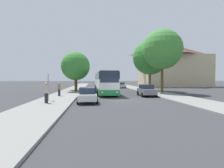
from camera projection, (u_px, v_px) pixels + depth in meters
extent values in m
plane|color=#38383A|center=(121.00, 100.00, 19.33)|extent=(300.00, 300.00, 0.00)
cube|color=gray|center=(56.00, 100.00, 18.58)|extent=(4.00, 120.00, 0.15)
cube|color=gray|center=(181.00, 98.00, 20.08)|extent=(4.00, 120.00, 0.15)
cube|color=#C6B28E|center=(173.00, 71.00, 51.57)|extent=(18.80, 10.75, 9.06)
pyramid|color=#513328|center=(173.00, 50.00, 51.38)|extent=(18.80, 10.75, 3.23)
cube|color=#238942|center=(105.00, 90.00, 26.49)|extent=(2.81, 10.96, 0.70)
cube|color=silver|center=(105.00, 83.00, 26.46)|extent=(2.81, 10.96, 1.30)
cube|color=#232D3D|center=(105.00, 76.00, 26.42)|extent=(2.83, 10.74, 0.95)
cube|color=silver|center=(105.00, 72.00, 26.40)|extent=(2.76, 10.74, 0.12)
cube|color=#232D3D|center=(110.00, 76.00, 21.00)|extent=(2.28, 0.12, 1.45)
sphere|color=#F4EAC1|center=(102.00, 93.00, 20.92)|extent=(0.24, 0.24, 0.24)
sphere|color=#F4EAC1|center=(117.00, 93.00, 21.16)|extent=(0.24, 0.24, 0.24)
cylinder|color=black|center=(98.00, 93.00, 23.08)|extent=(0.33, 1.01, 1.00)
cylinder|color=black|center=(117.00, 92.00, 23.42)|extent=(0.33, 1.01, 1.00)
cylinder|color=black|center=(96.00, 90.00, 29.56)|extent=(0.33, 1.01, 1.00)
cylinder|color=black|center=(111.00, 89.00, 29.90)|extent=(0.33, 1.01, 1.00)
cube|color=#2D519E|center=(101.00, 86.00, 41.05)|extent=(2.69, 10.92, 0.70)
cube|color=silver|center=(101.00, 82.00, 41.02)|extent=(2.69, 10.92, 1.14)
cube|color=#232D3D|center=(101.00, 78.00, 40.99)|extent=(2.71, 10.70, 0.95)
cube|color=silver|center=(101.00, 75.00, 40.98)|extent=(2.63, 10.70, 0.12)
cube|color=#232D3D|center=(102.00, 78.00, 35.56)|extent=(2.32, 0.08, 1.45)
sphere|color=#F4EAC1|center=(98.00, 87.00, 35.49)|extent=(0.24, 0.24, 0.24)
sphere|color=#F4EAC1|center=(107.00, 87.00, 35.70)|extent=(0.24, 0.24, 0.24)
cylinder|color=black|center=(96.00, 87.00, 37.66)|extent=(0.31, 1.00, 1.00)
cylinder|color=black|center=(108.00, 87.00, 37.96)|extent=(0.31, 1.00, 1.00)
cylinder|color=black|center=(95.00, 86.00, 44.15)|extent=(0.31, 1.00, 1.00)
cylinder|color=black|center=(105.00, 86.00, 44.45)|extent=(0.31, 1.00, 1.00)
cube|color=silver|center=(99.00, 84.00, 55.21)|extent=(2.68, 10.50, 0.70)
cube|color=#285BA8|center=(99.00, 81.00, 55.18)|extent=(2.68, 10.50, 1.43)
cube|color=#232D3D|center=(99.00, 77.00, 55.14)|extent=(2.70, 10.29, 0.95)
cube|color=#285BA8|center=(99.00, 75.00, 55.12)|extent=(2.62, 10.29, 0.12)
cube|color=#232D3D|center=(100.00, 77.00, 49.91)|extent=(2.22, 0.10, 1.45)
sphere|color=#F4EAC1|center=(97.00, 84.00, 49.88)|extent=(0.24, 0.24, 0.24)
sphere|color=#F4EAC1|center=(103.00, 84.00, 50.03)|extent=(0.24, 0.24, 0.24)
cylinder|color=black|center=(95.00, 85.00, 51.99)|extent=(0.32, 1.01, 1.00)
cylinder|color=black|center=(104.00, 85.00, 52.20)|extent=(0.32, 1.01, 1.00)
cylinder|color=black|center=(95.00, 84.00, 58.23)|extent=(0.32, 1.01, 1.00)
cylinder|color=black|center=(103.00, 84.00, 58.44)|extent=(0.32, 1.01, 1.00)
cube|color=silver|center=(87.00, 96.00, 17.33)|extent=(1.84, 4.37, 0.59)
cube|color=#232D3D|center=(87.00, 90.00, 17.14)|extent=(1.57, 2.29, 0.58)
cylinder|color=black|center=(79.00, 98.00, 18.55)|extent=(0.22, 0.63, 0.62)
cylinder|color=black|center=(95.00, 98.00, 18.78)|extent=(0.22, 0.63, 0.62)
cylinder|color=black|center=(78.00, 101.00, 15.89)|extent=(0.22, 0.63, 0.62)
cylinder|color=black|center=(97.00, 101.00, 16.13)|extent=(0.22, 0.63, 0.62)
cube|color=slate|center=(147.00, 91.00, 23.33)|extent=(1.93, 4.07, 0.68)
cube|color=#232D3D|center=(146.00, 87.00, 23.47)|extent=(1.64, 2.14, 0.57)
cylinder|color=black|center=(156.00, 95.00, 22.16)|extent=(0.22, 0.63, 0.62)
cylinder|color=black|center=(142.00, 95.00, 22.04)|extent=(0.22, 0.63, 0.62)
cylinder|color=black|center=(150.00, 93.00, 24.63)|extent=(0.22, 0.63, 0.62)
cylinder|color=black|center=(138.00, 93.00, 24.51)|extent=(0.22, 0.63, 0.62)
cube|color=#B7B7BC|center=(121.00, 86.00, 43.99)|extent=(1.97, 4.72, 0.56)
cube|color=#232D3D|center=(120.00, 83.00, 44.16)|extent=(1.65, 2.48, 0.52)
cylinder|color=black|center=(125.00, 87.00, 42.72)|extent=(0.23, 0.63, 0.62)
cylinder|color=black|center=(118.00, 87.00, 42.45)|extent=(0.23, 0.63, 0.62)
cylinder|color=black|center=(123.00, 86.00, 45.56)|extent=(0.23, 0.63, 0.62)
cylinder|color=black|center=(116.00, 86.00, 45.29)|extent=(0.23, 0.63, 0.62)
cylinder|color=gray|center=(48.00, 87.00, 17.69)|extent=(0.08, 0.08, 2.74)
cube|color=silver|center=(48.00, 77.00, 17.66)|extent=(0.03, 0.45, 0.60)
cylinder|color=#23232D|center=(46.00, 98.00, 15.76)|extent=(0.30, 0.30, 0.88)
cylinder|color=#B2A899|center=(46.00, 89.00, 15.74)|extent=(0.36, 0.36, 0.73)
sphere|color=tan|center=(46.00, 84.00, 15.72)|extent=(0.24, 0.24, 0.24)
cylinder|color=#23232D|center=(59.00, 93.00, 22.24)|extent=(0.30, 0.30, 0.83)
cylinder|color=olive|center=(59.00, 87.00, 22.21)|extent=(0.36, 0.36, 0.69)
sphere|color=tan|center=(59.00, 83.00, 22.20)|extent=(0.22, 0.22, 0.22)
cylinder|color=brown|center=(76.00, 83.00, 34.17)|extent=(0.40, 0.40, 2.68)
sphere|color=#2D7028|center=(76.00, 67.00, 34.08)|extent=(4.58, 4.58, 4.58)
cylinder|color=#513D23|center=(76.00, 84.00, 30.04)|extent=(0.40, 0.40, 2.51)
sphere|color=#387F33|center=(76.00, 66.00, 29.95)|extent=(4.88, 4.88, 4.88)
cylinder|color=brown|center=(150.00, 80.00, 32.79)|extent=(0.40, 0.40, 3.73)
sphere|color=#387F33|center=(150.00, 57.00, 32.66)|extent=(6.46, 6.46, 6.46)
cylinder|color=#513D23|center=(162.00, 78.00, 27.53)|extent=(0.40, 0.40, 4.45)
sphere|color=#428938|center=(162.00, 49.00, 27.39)|extent=(6.25, 6.25, 6.25)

